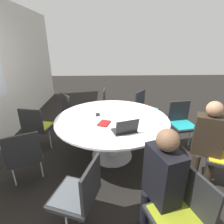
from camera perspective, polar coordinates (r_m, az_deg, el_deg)
The scene contains 15 objects.
ground_plane at distance 3.22m, azimuth 0.00°, elevation -13.83°, with size 16.00×16.00×0.00m, color black.
conference_table at distance 2.91m, azimuth 0.00°, elevation -3.95°, with size 1.84×1.84×0.73m.
chair_0 at distance 1.86m, azimuth 22.20°, elevation -27.88°, with size 0.55×0.53×0.85m.
chair_2 at distance 3.52m, azimuth 21.77°, elevation -2.71°, with size 0.49×0.51×0.85m.
chair_3 at distance 4.06m, azimuth 10.62°, elevation 1.72°, with size 0.61×0.60×0.85m.
chair_4 at distance 4.20m, azimuth -0.76°, elevation 2.80°, with size 0.46×0.44×0.85m.
chair_5 at distance 3.98m, azimuth -13.03°, elevation 1.13°, with size 0.60×0.60×0.85m.
chair_6 at distance 3.39m, azimuth -23.37°, elevation -3.95°, with size 0.50×0.52×0.85m.
chair_7 at distance 2.64m, azimuth -26.82°, elevation -12.14°, with size 0.57×0.58×0.85m.
chair_8 at distance 1.92m, azimuth -10.44°, elevation -24.24°, with size 0.55×0.54×0.85m.
person_0 at distance 1.80m, azimuth 15.80°, elevation -19.90°, with size 0.41×0.33×1.20m.
person_1 at distance 2.67m, azimuth 28.91°, elevation -7.31°, with size 0.36×0.42×1.20m.
laptop at distance 2.39m, azimuth 4.39°, elevation -5.56°, with size 0.32×0.38×0.21m.
spiral_notebook at distance 2.65m, azimuth -2.61°, elevation -3.70°, with size 0.25×0.22×0.02m.
cell_phone at distance 2.98m, azimuth -4.67°, elevation -0.85°, with size 0.15×0.08×0.01m.
Camera 1 is at (-2.62, 0.10, 1.88)m, focal length 28.00 mm.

